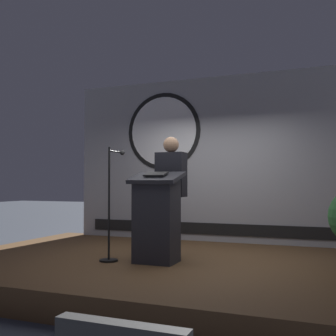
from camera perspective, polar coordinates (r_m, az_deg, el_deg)
The scene contains 6 objects.
ground_plane at distance 5.68m, azimuth 1.93°, elevation -15.47°, with size 40.00×40.00×0.00m, color #383D47.
stage_platform at distance 5.65m, azimuth 1.93°, elevation -13.99°, with size 6.40×4.00×0.30m, color brown.
banner_display at distance 7.32m, azimuth 6.51°, elevation 1.32°, with size 5.40×0.12×2.89m.
podium at distance 5.35m, azimuth -1.59°, elevation -6.87°, with size 0.64×0.50×1.17m.
speaker_person at distance 5.77m, azimuth 0.43°, elevation -3.74°, with size 0.40×0.26×1.66m.
microphone_stand at distance 5.53m, azimuth -7.88°, elevation -7.17°, with size 0.24×0.52×1.49m.
Camera 1 is at (1.86, -5.21, 1.31)m, focal length 44.31 mm.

